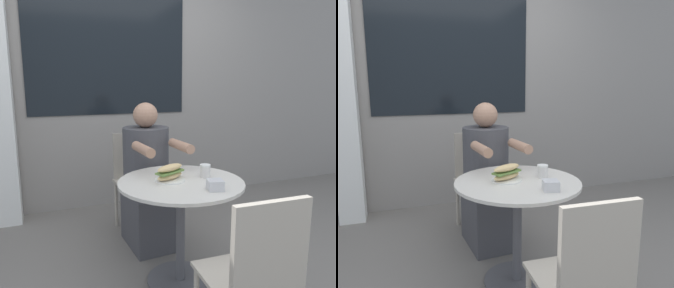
{
  "view_description": "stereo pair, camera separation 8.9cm",
  "coord_description": "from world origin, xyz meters",
  "views": [
    {
      "loc": [
        -0.81,
        -1.83,
        1.32
      ],
      "look_at": [
        0.0,
        0.22,
        0.9
      ],
      "focal_mm": 35.0,
      "sensor_mm": 36.0,
      "label": 1
    },
    {
      "loc": [
        -0.73,
        -1.86,
        1.32
      ],
      "look_at": [
        0.0,
        0.22,
        0.9
      ],
      "focal_mm": 35.0,
      "sensor_mm": 36.0,
      "label": 2
    }
  ],
  "objects": [
    {
      "name": "ground_plane",
      "position": [
        0.0,
        0.0,
        0.0
      ],
      "size": [
        8.0,
        8.0,
        0.0
      ],
      "primitive_type": "plane",
      "color": "slate"
    },
    {
      "name": "storefront_wall",
      "position": [
        -0.0,
        1.64,
        1.4
      ],
      "size": [
        8.0,
        0.09,
        2.8
      ],
      "color": "gray",
      "rests_on": "ground_plane"
    },
    {
      "name": "lattice_pillar",
      "position": [
        -1.14,
        1.46,
        1.2
      ],
      "size": [
        0.23,
        0.23,
        2.4
      ],
      "color": "silver",
      "rests_on": "ground_plane"
    },
    {
      "name": "cafe_table",
      "position": [
        0.0,
        0.0,
        0.52
      ],
      "size": [
        0.8,
        0.8,
        0.7
      ],
      "color": "beige",
      "rests_on": "ground_plane"
    },
    {
      "name": "diner_chair",
      "position": [
        -0.03,
        0.95,
        0.52
      ],
      "size": [
        0.4,
        0.4,
        0.87
      ],
      "rotation": [
        0.0,
        0.0,
        3.2
      ],
      "color": "#ADA393",
      "rests_on": "ground_plane"
    },
    {
      "name": "seated_diner",
      "position": [
        -0.03,
        0.6,
        0.5
      ],
      "size": [
        0.4,
        0.68,
        1.16
      ],
      "rotation": [
        0.0,
        0.0,
        3.2
      ],
      "color": "#424247",
      "rests_on": "ground_plane"
    },
    {
      "name": "empty_chair_across",
      "position": [
        0.01,
        -0.79,
        0.52
      ],
      "size": [
        0.4,
        0.4,
        0.87
      ],
      "rotation": [
        0.0,
        0.0,
        -0.04
      ],
      "color": "#ADA393",
      "rests_on": "ground_plane"
    },
    {
      "name": "sandwich_on_plate",
      "position": [
        -0.06,
        0.04,
        0.75
      ],
      "size": [
        0.22,
        0.2,
        0.1
      ],
      "rotation": [
        0.0,
        0.0,
        0.44
      ],
      "color": "white",
      "rests_on": "cafe_table"
    },
    {
      "name": "drink_cup",
      "position": [
        0.18,
        0.02,
        0.75
      ],
      "size": [
        0.07,
        0.07,
        0.09
      ],
      "color": "silver",
      "rests_on": "cafe_table"
    },
    {
      "name": "napkin_box",
      "position": [
        0.12,
        -0.23,
        0.73
      ],
      "size": [
        0.11,
        0.11,
        0.06
      ],
      "rotation": [
        0.0,
        0.0,
        -0.25
      ],
      "color": "silver",
      "rests_on": "cafe_table"
    }
  ]
}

